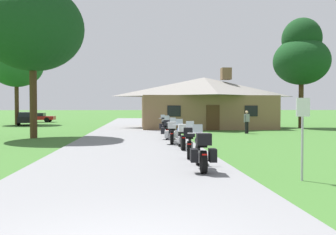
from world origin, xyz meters
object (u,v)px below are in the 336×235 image
Objects in this scene: motorcycle_blue_third_in_row at (182,136)px; bystander_gray_shirt_near_lodge at (247,121)px; motorcycle_green_fifth_in_row at (167,129)px; parked_red_sedan_far_left at (38,117)px; parked_black_suv_far_left at (27,118)px; motorcycle_silver_second_in_row at (190,142)px; motorcycle_black_fourth_in_row at (172,133)px; metal_signpost_roadside at (303,129)px; tree_left_far at (16,58)px; motorcycle_orange_sixth_in_row at (168,127)px; tree_left_near at (32,16)px; motorcycle_black_nearest_to_camera at (201,152)px; motorcycle_white_farthest_in_row at (164,125)px; tree_right_of_lodge at (302,55)px.

bystander_gray_shirt_near_lodge is at bearing 58.94° from motorcycle_blue_third_in_row.
motorcycle_blue_third_in_row is 1.00× the size of motorcycle_green_fifth_in_row.
motorcycle_green_fifth_in_row reaches higher than parked_red_sedan_far_left.
parked_black_suv_far_left is at bearing -64.91° from bystander_gray_shirt_near_lodge.
motorcycle_silver_second_in_row is 4.96m from motorcycle_black_fourth_in_row.
metal_signpost_roadside is (-3.67, -16.55, 0.42)m from bystander_gray_shirt_near_lodge.
motorcycle_black_fourth_in_row is 28.13m from tree_left_far.
tree_left_far is at bearing -65.33° from bystander_gray_shirt_near_lodge.
tree_left_far is at bearing 131.98° from motorcycle_orange_sixth_in_row.
tree_left_far reaches higher than motorcycle_green_fifth_in_row.
motorcycle_black_fourth_in_row is at bearing 20.60° from bystander_gray_shirt_near_lodge.
metal_signpost_roadside is 18.60m from tree_left_near.
tree_left_near reaches higher than motorcycle_blue_third_in_row.
motorcycle_black_fourth_in_row is (-0.10, 7.85, 0.00)m from motorcycle_black_nearest_to_camera.
metal_signpost_roadside is 0.18× the size of tree_left_near.
motorcycle_silver_second_in_row is 32.35m from tree_left_far.
bystander_gray_shirt_near_lodge reaches higher than motorcycle_blue_third_in_row.
motorcycle_green_fifth_in_row is 0.42× the size of parked_black_suv_far_left.
motorcycle_black_nearest_to_camera is 1.00× the size of motorcycle_white_farthest_in_row.
tree_left_far is 1.10× the size of tree_right_of_lodge.
motorcycle_orange_sixth_in_row is at bearing 88.65° from motorcycle_green_fifth_in_row.
metal_signpost_roadside reaches higher than motorcycle_green_fifth_in_row.
tree_right_of_lodge is (13.31, 13.85, 6.16)m from motorcycle_black_fourth_in_row.
tree_right_of_lodge is 2.06× the size of parked_black_suv_far_left.
tree_left_far reaches higher than parked_black_suv_far_left.
motorcycle_black_fourth_in_row is at bearing -29.68° from tree_left_near.
parked_black_suv_far_left is at bearing 131.26° from motorcycle_orange_sixth_in_row.
tree_left_far is at bearing 127.95° from motorcycle_silver_second_in_row.
motorcycle_black_fourth_in_row is 25.40m from parked_black_suv_far_left.
motorcycle_green_fifth_in_row is (-0.14, 10.59, 0.00)m from motorcycle_black_nearest_to_camera.
motorcycle_white_farthest_in_row is (0.04, 15.69, 0.00)m from motorcycle_black_nearest_to_camera.
tree_left_far is (-15.11, 22.75, 6.71)m from motorcycle_black_fourth_in_row.
motorcycle_blue_third_in_row is at bearing -156.63° from parked_red_sedan_far_left.
tree_left_near is at bearing 140.06° from motorcycle_silver_second_in_row.
motorcycle_orange_sixth_in_row reaches higher than parked_red_sedan_far_left.
motorcycle_green_fifth_in_row is 5.10m from motorcycle_white_farthest_in_row.
tree_right_of_lodge is at bearing 23.11° from tree_left_near.
motorcycle_silver_second_in_row is 14.52m from tree_left_near.
motorcycle_orange_sixth_in_row is at bearing 92.73° from motorcycle_black_nearest_to_camera.
motorcycle_black_nearest_to_camera is 39.97m from parked_red_sedan_far_left.
motorcycle_silver_second_in_row and motorcycle_blue_third_in_row have the same top height.
motorcycle_blue_third_in_row is 0.97× the size of metal_signpost_roadside.
tree_left_near is 1.15× the size of tree_right_of_lodge.
motorcycle_black_fourth_in_row is 20.18m from tree_right_of_lodge.
tree_right_of_lodge reaches higher than motorcycle_white_farthest_in_row.
motorcycle_black_nearest_to_camera is 0.49× the size of parked_red_sedan_far_left.
motorcycle_green_fifth_in_row is 1.25× the size of bystander_gray_shirt_near_lodge.
motorcycle_blue_third_in_row is at bearing -83.07° from motorcycle_green_fifth_in_row.
motorcycle_white_farthest_in_row is at bearing 97.81° from metal_signpost_roadside.
motorcycle_silver_second_in_row is at bearing -80.74° from motorcycle_black_fourth_in_row.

